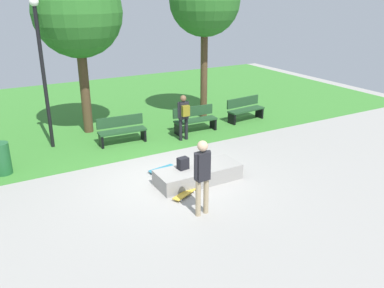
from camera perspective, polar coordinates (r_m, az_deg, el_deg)
The scene contains 15 objects.
ground_plane at distance 11.03m, azimuth -3.97°, elevation -4.97°, with size 28.00×28.00×0.00m, color gray.
grass_lawn at distance 18.03m, azimuth -14.94°, elevation 4.74°, with size 26.60×12.26×0.01m, color #387A2D.
concrete_ledge at distance 10.76m, azimuth 0.89°, elevation -4.38°, with size 2.33×0.90×0.41m, color gray.
backpack_on_ledge at distance 10.53m, azimuth -1.30°, elevation -2.79°, with size 0.28×0.20×0.32m, color black.
skater_performing_trick at distance 8.86m, azimuth 1.49°, elevation -4.02°, with size 0.43×0.24×1.81m.
skateboard_by_ledge at distance 10.09m, azimuth -1.02°, elevation -7.11°, with size 0.81×0.53×0.08m.
skateboard_spare at distance 11.48m, azimuth -4.36°, elevation -3.54°, with size 0.82×0.33×0.08m.
park_bench_near_lamppost at distance 15.99m, azimuth 7.59°, elevation 5.03°, with size 1.64×0.63×0.91m.
park_bench_far_right at distance 13.61m, azimuth -10.03°, elevation 2.05°, with size 1.62×0.55×0.91m.
park_bench_near_path at distance 14.56m, azimuth 0.40°, elevation 3.62°, with size 1.62×0.54×0.91m.
tree_leaning_ash at distance 14.40m, azimuth -16.06°, elevation 17.52°, with size 2.99×2.99×5.68m.
tree_tall_oak at distance 15.74m, azimuth 1.83°, elevation 19.73°, with size 2.66×2.66×5.86m.
lamp_post at distance 13.32m, azimuth -20.69°, elevation 10.99°, with size 0.28×0.28×4.69m.
trash_bin at distance 12.32m, azimuth -25.57°, elevation -1.90°, with size 0.47×0.47×0.92m, color #1E592D.
pedestrian_with_backpack at distance 13.54m, azimuth -1.20°, elevation 4.33°, with size 0.43×0.34×1.58m.
Camera 1 is at (-4.20, -8.99, 4.80)m, focal length 37.29 mm.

